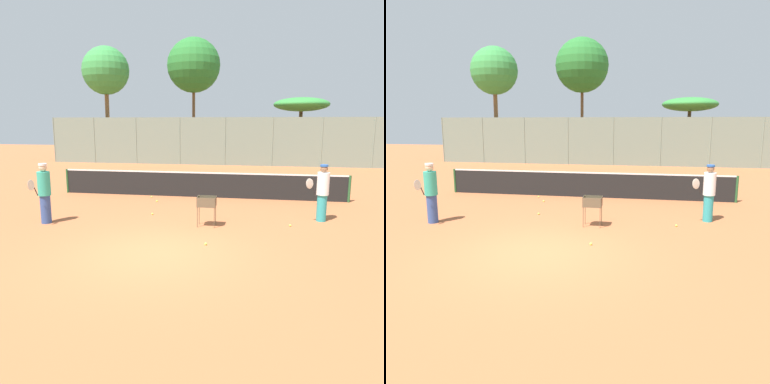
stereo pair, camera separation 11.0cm
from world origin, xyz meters
TOP-DOWN VIEW (x-y plane):
  - ground_plane at (0.00, 0.00)m, footprint 80.00×80.00m
  - tennis_net at (0.00, 7.01)m, footprint 12.08×0.10m
  - back_fence at (0.00, 19.08)m, footprint 27.08×0.08m
  - tree_0 at (-3.02, 23.14)m, footprint 4.37×4.37m
  - tree_1 at (5.47, 21.29)m, footprint 4.09×4.09m
  - tree_2 at (-9.96, 21.46)m, footprint 3.81×3.81m
  - player_white_outfit at (-4.09, 2.09)m, footprint 0.39×0.95m
  - player_red_cap at (4.45, 3.83)m, footprint 0.81×0.63m
  - ball_cart at (0.91, 2.61)m, footprint 0.56×0.41m
  - tennis_ball_0 at (1.14, 0.83)m, footprint 0.07×0.07m
  - tennis_ball_1 at (-1.97, 6.58)m, footprint 0.07×0.07m
  - tennis_ball_2 at (-1.50, 5.74)m, footprint 0.07×0.07m
  - tennis_ball_3 at (3.43, 3.02)m, footprint 0.07×0.07m
  - tennis_ball_4 at (-1.10, 3.69)m, footprint 0.07×0.07m

SIDE VIEW (x-z plane):
  - ground_plane at x=0.00m, z-range 0.00..0.00m
  - tennis_ball_0 at x=1.14m, z-range 0.00..0.07m
  - tennis_ball_1 at x=-1.97m, z-range 0.00..0.07m
  - tennis_ball_2 at x=-1.50m, z-range 0.00..0.07m
  - tennis_ball_3 at x=3.43m, z-range 0.00..0.07m
  - tennis_ball_4 at x=-1.10m, z-range 0.00..0.07m
  - tennis_net at x=0.00m, z-range 0.02..1.09m
  - ball_cart at x=0.91m, z-range 0.23..1.15m
  - player_red_cap at x=4.45m, z-range 0.03..1.85m
  - player_white_outfit at x=-4.09m, z-range 0.03..1.91m
  - back_fence at x=0.00m, z-range 0.00..3.48m
  - tree_1 at x=5.47m, z-range 1.92..6.85m
  - tree_2 at x=-9.96m, z-range 2.61..11.73m
  - tree_0 at x=-3.02m, z-range 2.73..12.60m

